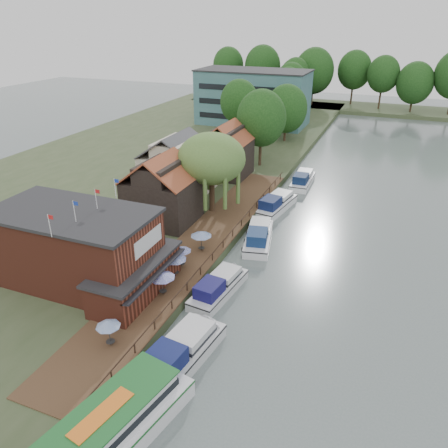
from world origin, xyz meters
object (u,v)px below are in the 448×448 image
at_px(hotel_block, 253,97).
at_px(cottage_c, 227,150).
at_px(umbrella_0, 109,333).
at_px(tour_boat, 95,441).
at_px(umbrella_3, 181,256).
at_px(umbrella_4, 201,241).
at_px(swan, 118,398).
at_px(cottage_a, 162,189).
at_px(cruiser_1, 219,284).
at_px(pub, 92,250).
at_px(cruiser_3, 276,202).
at_px(umbrella_2, 175,265).
at_px(cruiser_2, 259,234).
at_px(willow, 212,174).
at_px(umbrella_1, 162,283).
at_px(cruiser_0, 179,351).
at_px(cottage_b, 178,163).
at_px(cruiser_4, 303,178).

distance_m(hotel_block, cottage_c, 37.90).
xyz_separation_m(umbrella_0, tour_boat, (4.44, -7.80, -0.69)).
relative_size(umbrella_3, umbrella_4, 1.00).
xyz_separation_m(tour_boat, swan, (-1.42, 4.20, -1.37)).
distance_m(cottage_a, cruiser_1, 16.79).
height_order(pub, cruiser_3, pub).
relative_size(umbrella_2, cruiser_3, 0.24).
distance_m(umbrella_2, cruiser_2, 12.68).
bearing_deg(willow, cottage_c, 104.04).
distance_m(cottage_c, swan, 45.84).
xyz_separation_m(umbrella_1, cruiser_0, (4.98, -6.44, -0.97)).
height_order(pub, cottage_a, cottage_a).
relative_size(umbrella_1, swan, 5.59).
distance_m(cruiser_1, tour_boat, 18.81).
bearing_deg(umbrella_2, cruiser_1, 1.28).
bearing_deg(cruiser_3, cottage_c, 150.83).
height_order(hotel_block, cottage_b, hotel_block).
bearing_deg(cruiser_1, umbrella_2, -171.98).
height_order(pub, umbrella_1, pub).
height_order(pub, hotel_block, hotel_block).
relative_size(willow, umbrella_4, 4.39).
height_order(umbrella_1, umbrella_4, same).
relative_size(cruiser_1, tour_boat, 0.63).
distance_m(hotel_block, umbrella_3, 67.02).
bearing_deg(umbrella_2, umbrella_4, 86.88).
bearing_deg(umbrella_1, cruiser_3, 81.56).
height_order(cottage_b, swan, cottage_b).
xyz_separation_m(willow, umbrella_1, (3.40, -19.36, -3.93)).
distance_m(pub, willow, 20.36).
bearing_deg(cruiser_0, umbrella_2, 126.20).
xyz_separation_m(umbrella_3, cruiser_0, (5.60, -11.50, -0.97)).
xyz_separation_m(cottage_a, umbrella_2, (7.46, -11.06, -2.96)).
bearing_deg(umbrella_1, cruiser_4, 82.23).
distance_m(umbrella_0, umbrella_3, 12.66).
bearing_deg(cottage_b, cruiser_3, 2.76).
xyz_separation_m(willow, cruiser_0, (8.38, -25.81, -4.89)).
bearing_deg(hotel_block, swan, -77.89).
bearing_deg(cruiser_2, umbrella_1, -118.72).
relative_size(umbrella_0, cruiser_4, 0.25).
xyz_separation_m(cottage_c, cruiser_4, (11.85, 2.89, -4.11)).
bearing_deg(umbrella_4, umbrella_2, -93.12).
distance_m(willow, tour_boat, 35.84).
xyz_separation_m(pub, hotel_block, (-8.00, 71.00, 2.50)).
distance_m(cruiser_0, cruiser_4, 42.70).
xyz_separation_m(hotel_block, cruiser_0, (19.88, -76.81, -5.83)).
xyz_separation_m(umbrella_2, cruiser_4, (5.39, 32.95, -1.15)).
bearing_deg(cruiser_1, pub, -153.14).
distance_m(pub, cruiser_4, 38.90).
distance_m(hotel_block, umbrella_1, 72.09).
distance_m(cruiser_4, tour_boat, 51.66).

